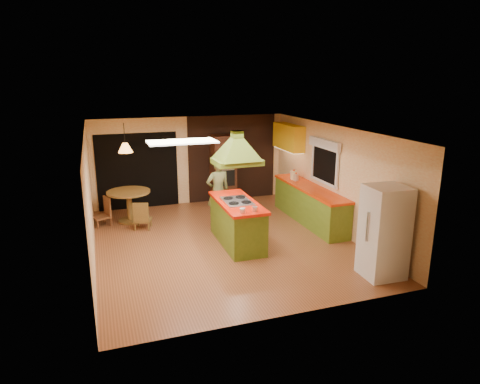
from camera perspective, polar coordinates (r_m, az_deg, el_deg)
name	(u,v)px	position (r m, az deg, el deg)	size (l,w,h in m)	color
ground	(224,242)	(9.68, -2.19, -6.62)	(6.50, 6.50, 0.00)	brown
room_walls	(223,188)	(9.28, -2.27, 0.55)	(5.50, 6.50, 6.50)	#FBE2B4
ceiling_plane	(222,130)	(9.05, -2.35, 8.23)	(6.50, 6.50, 0.00)	silver
brick_panel	(232,158)	(12.66, -1.04, 4.56)	(2.64, 0.03, 2.50)	#381E14
nook_opening	(138,171)	(12.16, -13.48, 2.72)	(2.20, 0.03, 2.10)	black
right_counter	(309,204)	(10.94, 9.24, -1.62)	(0.62, 3.05, 0.92)	olive
upper_cabinets	(289,137)	(12.07, 6.49, 7.31)	(0.34, 1.40, 0.70)	yellow
window_right	(325,154)	(10.59, 11.24, 5.00)	(0.12, 1.35, 1.06)	black
fluor_panel	(182,142)	(7.63, -7.73, 6.66)	(1.20, 0.60, 0.03)	white
kitchen_island	(237,222)	(9.40, -0.38, -4.06)	(0.81, 1.97, 0.99)	#56721C
range_hood	(237,143)	(8.97, -0.40, 6.59)	(0.99, 0.73, 0.79)	#5A721C
man	(218,192)	(10.50, -2.95, 0.03)	(0.62, 0.41, 1.70)	#51562D
refrigerator	(384,232)	(8.23, 18.68, -5.09)	(0.71, 0.67, 1.72)	silver
wall_oven	(223,169)	(12.33, -2.27, 3.03)	(0.67, 0.62, 1.98)	#472417
dining_table	(129,200)	(11.15, -14.57, -1.04)	(1.08, 1.08, 0.80)	brown
chair_left	(101,212)	(11.09, -18.06, -2.55)	(0.39, 0.39, 0.71)	brown
chair_near	(143,215)	(10.61, -12.86, -2.99)	(0.39, 0.39, 0.70)	brown
pendant_lamp	(125,148)	(10.86, -15.04, 5.72)	(0.36, 0.36, 0.23)	#FF9E3F
canister_large	(294,175)	(11.49, 7.21, 2.23)	(0.16, 0.16, 0.23)	#F9F1C8
canister_medium	(293,175)	(11.55, 7.07, 2.23)	(0.14, 0.14, 0.20)	#FFE9CD
canister_small	(296,177)	(11.38, 7.48, 1.96)	(0.13, 0.13, 0.18)	beige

